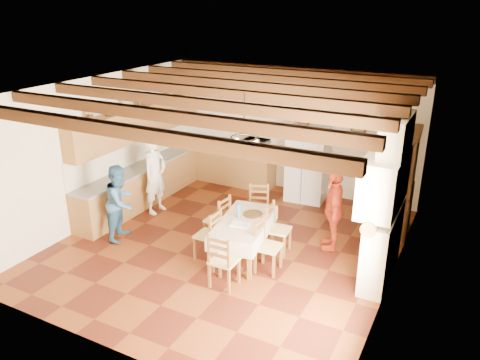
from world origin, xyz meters
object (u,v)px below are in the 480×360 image
object	(u,v)px
chair_right_far	(279,229)
microwave	(256,146)
person_woman_red	(334,209)
refrigerator	(307,164)
chair_left_far	(217,219)
chair_right_near	(269,246)
person_man	(155,175)
hutch	(401,184)
chair_end_far	(258,208)
person_woman_blue	(121,202)
chair_left_near	(208,234)
dining_table	(244,224)
chair_end_near	(224,260)

from	to	relation	value
chair_right_far	microwave	world-z (taller)	microwave
chair_right_far	person_woman_red	distance (m)	1.08
refrigerator	chair_left_far	world-z (taller)	refrigerator
chair_right_near	person_man	bearing A→B (deg)	68.73
person_woman_red	hutch	bearing A→B (deg)	123.23
refrigerator	chair_right_far	xyz separation A→B (m)	(0.41, -2.61, -0.39)
chair_end_far	person_man	world-z (taller)	person_man
microwave	chair_right_far	bearing A→B (deg)	-53.74
person_man	microwave	world-z (taller)	person_man
person_woman_blue	microwave	bearing A→B (deg)	-30.89
chair_right_near	person_woman_blue	distance (m)	3.06
chair_left_near	person_man	distance (m)	2.40
dining_table	chair_end_far	bearing A→B (deg)	101.27
chair_end_near	chair_right_far	bearing A→B (deg)	-103.93
refrigerator	person_man	bearing A→B (deg)	-144.56
microwave	chair_left_far	bearing A→B (deg)	-75.49
chair_left_far	person_man	distance (m)	2.01
person_man	person_woman_blue	size ratio (longest dim) A/B	1.15
chair_end_far	refrigerator	bearing A→B (deg)	60.04
chair_left_far	hutch	bearing A→B (deg)	127.63
person_woman_red	person_woman_blue	bearing A→B (deg)	-85.33
chair_right_far	person_woman_blue	xyz separation A→B (m)	(-2.95, -0.88, 0.27)
microwave	dining_table	bearing A→B (deg)	-64.73
chair_right_far	chair_end_far	xyz separation A→B (m)	(-0.72, 0.64, 0.00)
person_man	refrigerator	bearing A→B (deg)	-49.61
chair_left_far	person_woman_blue	size ratio (longest dim) A/B	0.64
hutch	person_man	distance (m)	5.08
microwave	hutch	bearing A→B (deg)	-11.82
person_woman_red	chair_left_far	bearing A→B (deg)	-85.89
chair_left_near	chair_end_near	bearing A→B (deg)	47.68
chair_end_near	person_man	bearing A→B (deg)	-33.73
chair_end_near	microwave	xyz separation A→B (m)	(-1.44, 4.18, 0.59)
chair_right_far	chair_end_near	xyz separation A→B (m)	(-0.36, -1.42, 0.00)
chair_left_near	chair_right_near	distance (m)	1.15
refrigerator	chair_end_far	size ratio (longest dim) A/B	1.82
person_man	microwave	size ratio (longest dim) A/B	2.90
refrigerator	chair_left_near	size ratio (longest dim) A/B	1.82
chair_left_far	chair_end_near	xyz separation A→B (m)	(0.85, -1.26, 0.00)
refrigerator	chair_left_far	distance (m)	2.92
dining_table	chair_left_far	bearing A→B (deg)	160.73
chair_right_near	person_woman_red	xyz separation A→B (m)	(0.72, 1.29, 0.31)
chair_left_near	chair_right_near	bearing A→B (deg)	95.75
person_man	person_woman_red	size ratio (longest dim) A/B	1.10
chair_right_far	person_woman_blue	world-z (taller)	person_woman_blue
hutch	person_woman_blue	xyz separation A→B (m)	(-4.74, -2.67, -0.32)
chair_left_far	chair_left_near	bearing A→B (deg)	18.85
person_man	person_woman_red	distance (m)	3.92
chair_end_far	person_woman_red	world-z (taller)	person_woman_red
dining_table	person_woman_blue	xyz separation A→B (m)	(-2.43, -0.47, 0.12)
dining_table	chair_end_near	bearing A→B (deg)	-81.25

